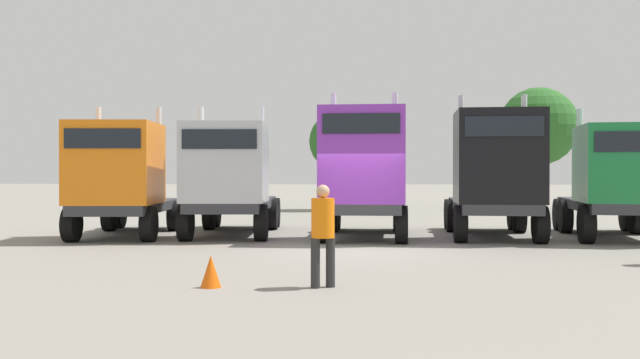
{
  "coord_description": "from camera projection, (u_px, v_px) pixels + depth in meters",
  "views": [
    {
      "loc": [
        0.54,
        -17.32,
        1.98
      ],
      "look_at": [
        -1.33,
        4.4,
        1.77
      ],
      "focal_mm": 38.45,
      "sensor_mm": 36.0,
      "label": 1
    }
  ],
  "objects": [
    {
      "name": "semi_truck_black",
      "position": [
        495.0,
        173.0,
        20.29
      ],
      "size": [
        2.76,
        6.01,
        4.37
      ],
      "rotation": [
        0.0,
        0.0,
        -1.61
      ],
      "color": "#333338",
      "rests_on": "ground"
    },
    {
      "name": "traffic_cone_near",
      "position": [
        211.0,
        271.0,
        11.82
      ],
      "size": [
        0.36,
        0.36,
        0.56
      ],
      "primitive_type": "cone",
      "color": "#F2590C",
      "rests_on": "ground"
    },
    {
      "name": "semi_truck_purple",
      "position": [
        363.0,
        172.0,
        20.28
      ],
      "size": [
        2.61,
        5.93,
        4.44
      ],
      "rotation": [
        0.0,
        0.0,
        -1.58
      ],
      "color": "#333338",
      "rests_on": "ground"
    },
    {
      "name": "visitor_in_hivis",
      "position": [
        323.0,
        228.0,
        11.8
      ],
      "size": [
        0.54,
        0.54,
        1.78
      ],
      "rotation": [
        0.0,
        0.0,
        5.17
      ],
      "color": "#292929",
      "rests_on": "ground"
    },
    {
      "name": "ground",
      "position": [
        357.0,
        251.0,
        17.32
      ],
      "size": [
        200.0,
        200.0,
        0.0
      ],
      "primitive_type": "plane",
      "color": "gray"
    },
    {
      "name": "oak_far_centre",
      "position": [
        339.0,
        142.0,
        36.19
      ],
      "size": [
        3.13,
        3.13,
        5.22
      ],
      "color": "#4C3823",
      "rests_on": "ground"
    },
    {
      "name": "oak_far_left",
      "position": [
        211.0,
        151.0,
        37.03
      ],
      "size": [
        2.83,
        2.83,
        4.62
      ],
      "color": "#4C3823",
      "rests_on": "ground"
    },
    {
      "name": "semi_truck_silver",
      "position": [
        229.0,
        179.0,
        21.05
      ],
      "size": [
        3.01,
        6.56,
        4.05
      ],
      "rotation": [
        0.0,
        0.0,
        -1.5
      ],
      "color": "#333338",
      "rests_on": "ground"
    },
    {
      "name": "semi_truck_green",
      "position": [
        618.0,
        180.0,
        20.06
      ],
      "size": [
        3.06,
        5.98,
        3.94
      ],
      "rotation": [
        0.0,
        0.0,
        -1.66
      ],
      "color": "#333338",
      "rests_on": "ground"
    },
    {
      "name": "oak_far_right",
      "position": [
        538.0,
        127.0,
        36.83
      ],
      "size": [
        4.2,
        4.2,
        6.58
      ],
      "color": "#4C3823",
      "rests_on": "ground"
    },
    {
      "name": "semi_truck_orange",
      "position": [
        121.0,
        178.0,
        20.75
      ],
      "size": [
        3.14,
        6.31,
        4.06
      ],
      "rotation": [
        0.0,
        0.0,
        -1.47
      ],
      "color": "#333338",
      "rests_on": "ground"
    }
  ]
}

